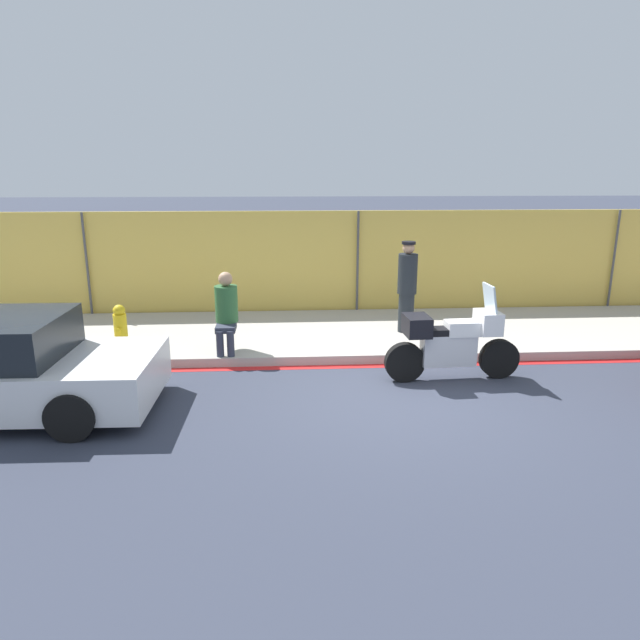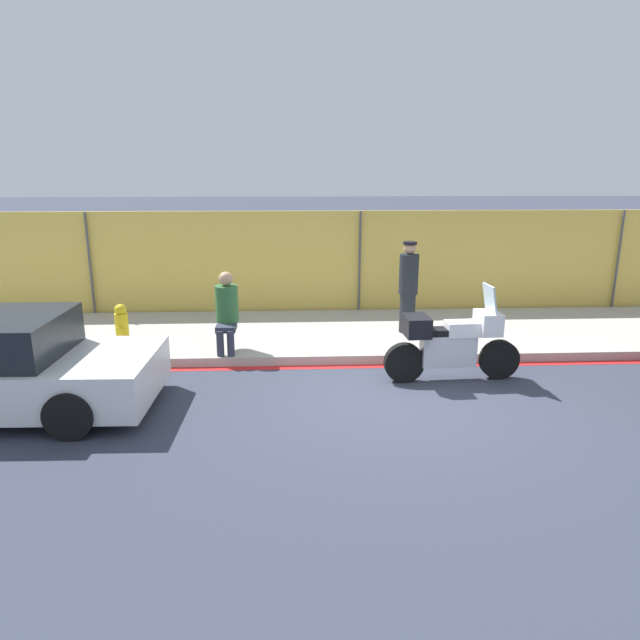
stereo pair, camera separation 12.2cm
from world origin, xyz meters
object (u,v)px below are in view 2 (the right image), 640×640
at_px(motorcycle, 452,343).
at_px(officer_standing, 408,286).
at_px(person_seated_on_curb, 227,307).
at_px(fire_hydrant, 122,324).

relative_size(motorcycle, officer_standing, 1.23).
bearing_deg(motorcycle, officer_standing, 93.67).
xyz_separation_m(person_seated_on_curb, fire_hydrant, (-1.90, 0.40, -0.39)).
xyz_separation_m(officer_standing, person_seated_on_curb, (-3.29, -0.93, -0.14)).
relative_size(person_seated_on_curb, fire_hydrant, 1.85).
height_order(person_seated_on_curb, fire_hydrant, person_seated_on_curb).
distance_m(motorcycle, person_seated_on_curb, 3.77).
distance_m(person_seated_on_curb, fire_hydrant, 1.98).
distance_m(motorcycle, officer_standing, 2.23).
relative_size(officer_standing, person_seated_on_curb, 1.28).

